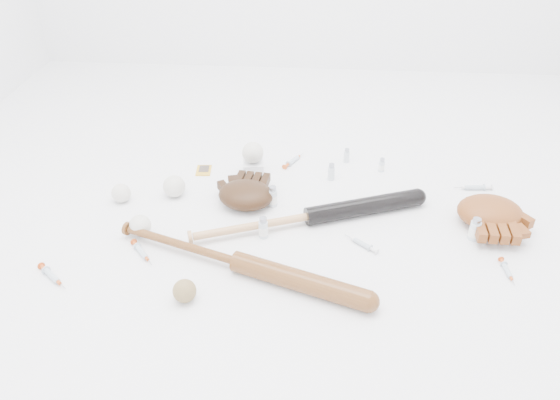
# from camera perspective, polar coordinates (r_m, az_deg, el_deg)

# --- Properties ---
(bat_dark) EXTENTS (0.85, 0.37, 0.06)m
(bat_dark) POSITION_cam_1_polar(r_m,az_deg,el_deg) (1.88, 3.04, -1.71)
(bat_dark) COLOR black
(bat_dark) RESTS_ON ground
(bat_wood) EXTENTS (0.86, 0.36, 0.07)m
(bat_wood) POSITION_cam_1_polar(r_m,az_deg,el_deg) (1.70, -4.49, -6.45)
(bat_wood) COLOR brown
(bat_wood) RESTS_ON ground
(glove_dark) EXTENTS (0.27, 0.27, 0.09)m
(glove_dark) POSITION_cam_1_polar(r_m,az_deg,el_deg) (1.97, -3.59, 0.57)
(glove_dark) COLOR black
(glove_dark) RESTS_ON ground
(glove_tan) EXTENTS (0.27, 0.27, 0.10)m
(glove_tan) POSITION_cam_1_polar(r_m,az_deg,el_deg) (2.01, 21.09, -1.17)
(glove_tan) COLOR brown
(glove_tan) RESTS_ON ground
(trading_card) EXTENTS (0.06, 0.08, 0.00)m
(trading_card) POSITION_cam_1_polar(r_m,az_deg,el_deg) (2.21, -7.98, 3.08)
(trading_card) COLOR gold
(trading_card) RESTS_ON ground
(pedestal) EXTENTS (0.09, 0.09, 0.04)m
(pedestal) POSITION_cam_1_polar(r_m,az_deg,el_deg) (2.18, -2.81, 3.50)
(pedestal) COLOR white
(pedestal) RESTS_ON ground
(baseball_on_pedestal) EXTENTS (0.08, 0.08, 0.08)m
(baseball_on_pedestal) POSITION_cam_1_polar(r_m,az_deg,el_deg) (2.15, -2.86, 4.97)
(baseball_on_pedestal) COLOR beige
(baseball_on_pedestal) RESTS_ON pedestal
(baseball_left) EXTENTS (0.07, 0.07, 0.07)m
(baseball_left) POSITION_cam_1_polar(r_m,az_deg,el_deg) (2.08, -16.27, 0.69)
(baseball_left) COLOR beige
(baseball_left) RESTS_ON ground
(baseball_upper) EXTENTS (0.08, 0.08, 0.08)m
(baseball_upper) POSITION_cam_1_polar(r_m,az_deg,el_deg) (2.06, -11.00, 1.41)
(baseball_upper) COLOR beige
(baseball_upper) RESTS_ON ground
(baseball_mid) EXTENTS (0.07, 0.07, 0.07)m
(baseball_mid) POSITION_cam_1_polar(r_m,az_deg,el_deg) (1.89, -14.41, -2.60)
(baseball_mid) COLOR beige
(baseball_mid) RESTS_ON ground
(baseball_aged) EXTENTS (0.07, 0.07, 0.07)m
(baseball_aged) POSITION_cam_1_polar(r_m,az_deg,el_deg) (1.62, -9.95, -9.34)
(baseball_aged) COLOR olive
(baseball_aged) RESTS_ON ground
(syringe_0) EXTENTS (0.15, 0.12, 0.02)m
(syringe_0) POSITION_cam_1_polar(r_m,az_deg,el_deg) (1.82, -22.73, -7.33)
(syringe_0) COLOR #ADBCC6
(syringe_0) RESTS_ON ground
(syringe_1) EXTENTS (0.13, 0.11, 0.02)m
(syringe_1) POSITION_cam_1_polar(r_m,az_deg,el_deg) (1.82, 8.58, -4.55)
(syringe_1) COLOR #ADBCC6
(syringe_1) RESTS_ON ground
(syringe_2) EXTENTS (0.10, 0.15, 0.02)m
(syringe_2) POSITION_cam_1_polar(r_m,az_deg,el_deg) (2.24, 1.38, 4.14)
(syringe_2) COLOR #ADBCC6
(syringe_2) RESTS_ON ground
(syringe_3) EXTENTS (0.03, 0.13, 0.02)m
(syringe_3) POSITION_cam_1_polar(r_m,az_deg,el_deg) (1.84, 22.65, -6.84)
(syringe_3) COLOR #ADBCC6
(syringe_3) RESTS_ON ground
(syringe_4) EXTENTS (0.16, 0.04, 0.02)m
(syringe_4) POSITION_cam_1_polar(r_m,az_deg,el_deg) (2.20, 19.65, 1.24)
(syringe_4) COLOR #ADBCC6
(syringe_4) RESTS_ON ground
(syringe_5) EXTENTS (0.12, 0.14, 0.02)m
(syringe_5) POSITION_cam_1_polar(r_m,az_deg,el_deg) (1.82, -14.25, -5.29)
(syringe_5) COLOR #ADBCC6
(syringe_5) RESTS_ON ground
(vial_0) EXTENTS (0.03, 0.03, 0.07)m
(vial_0) POSITION_cam_1_polar(r_m,az_deg,el_deg) (2.13, 5.39, 2.96)
(vial_0) COLOR silver
(vial_0) RESTS_ON ground
(vial_1) EXTENTS (0.02, 0.02, 0.06)m
(vial_1) POSITION_cam_1_polar(r_m,az_deg,el_deg) (2.21, 10.58, 3.63)
(vial_1) COLOR silver
(vial_1) RESTS_ON ground
(vial_2) EXTENTS (0.03, 0.03, 0.08)m
(vial_2) POSITION_cam_1_polar(r_m,az_deg,el_deg) (1.97, -0.76, 0.39)
(vial_2) COLOR silver
(vial_2) RESTS_ON ground
(vial_3) EXTENTS (0.03, 0.03, 0.08)m
(vial_3) POSITION_cam_1_polar(r_m,az_deg,el_deg) (1.92, 19.70, -2.86)
(vial_3) COLOR silver
(vial_3) RESTS_ON ground
(vial_4) EXTENTS (0.03, 0.03, 0.08)m
(vial_4) POSITION_cam_1_polar(r_m,az_deg,el_deg) (1.82, -1.76, -2.88)
(vial_4) COLOR silver
(vial_4) RESTS_ON ground
(vial_5) EXTENTS (0.02, 0.02, 0.06)m
(vial_5) POSITION_cam_1_polar(r_m,az_deg,el_deg) (2.26, 6.97, 4.65)
(vial_5) COLOR silver
(vial_5) RESTS_ON ground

